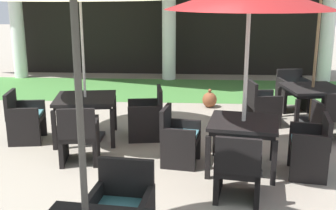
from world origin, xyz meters
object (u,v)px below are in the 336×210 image
object	(u,v)px
patio_chair_near_foreground_east	(147,115)
patio_chair_mid_left_west	(179,138)
patio_table_mid_left	(243,127)
terracotta_urn	(210,100)
patio_chair_near_foreground_west	(24,118)
patio_chair_far_back_west	(262,105)
patio_chair_far_back_south	(336,117)
patio_table_far_back	(312,92)
patio_chair_near_foreground_south	(79,136)
patio_chair_mid_left_south	(238,169)
patio_table_near_foreground	(86,102)
patio_chair_mid_left_east	(311,147)
patio_chair_far_back_north	(292,91)

from	to	relation	value
patio_chair_near_foreground_east	patio_chair_mid_left_west	size ratio (longest dim) A/B	1.04
patio_table_mid_left	terracotta_urn	distance (m)	3.42
patio_chair_near_foreground_west	patio_chair_far_back_west	size ratio (longest dim) A/B	1.02
patio_chair_near_foreground_east	patio_chair_far_back_south	xyz separation A→B (m)	(3.23, 0.05, 0.02)
patio_chair_near_foreground_east	patio_table_far_back	xyz separation A→B (m)	(3.08, 1.02, 0.23)
patio_chair_near_foreground_south	patio_table_mid_left	distance (m)	2.40
patio_chair_mid_left_south	terracotta_urn	bearing A→B (deg)	102.03
patio_table_near_foreground	patio_chair_mid_left_south	distance (m)	3.16
patio_chair_mid_left_east	patio_table_far_back	bearing A→B (deg)	-5.53
patio_chair_far_back_north	patio_chair_mid_left_south	bearing A→B (deg)	60.53
patio_chair_mid_left_south	patio_chair_far_back_west	world-z (taller)	patio_chair_mid_left_south
patio_table_far_back	patio_chair_far_back_south	bearing A→B (deg)	-81.02
patio_chair_near_foreground_west	patio_chair_far_back_north	bearing A→B (deg)	106.16
patio_chair_near_foreground_west	terracotta_urn	size ratio (longest dim) A/B	2.09
patio_table_mid_left	patio_chair_far_back_south	distance (m)	2.18
patio_chair_mid_left_west	patio_chair_far_back_west	bearing A→B (deg)	152.14
patio_chair_near_foreground_south	patio_chair_far_back_north	bearing A→B (deg)	31.25
patio_chair_mid_left_east	patio_chair_far_back_north	xyz separation A→B (m)	(0.50, 3.41, 0.00)
patio_table_far_back	terracotta_urn	bearing A→B (deg)	150.61
patio_chair_mid_left_east	patio_table_mid_left	bearing A→B (deg)	90.00
patio_chair_mid_left_south	patio_chair_far_back_south	xyz separation A→B (m)	(1.87, 2.24, 0.03)
patio_chair_near_foreground_south	terracotta_urn	world-z (taller)	patio_chair_near_foreground_south
patio_chair_near_foreground_east	patio_table_far_back	distance (m)	3.25
patio_chair_near_foreground_east	terracotta_urn	bearing A→B (deg)	-37.50
patio_table_mid_left	patio_chair_mid_left_east	distance (m)	0.95
patio_chair_mid_left_east	patio_chair_mid_left_west	bearing A→B (deg)	90.00
patio_chair_near_foreground_east	patio_chair_far_back_west	distance (m)	2.28
patio_chair_mid_left_west	patio_chair_mid_left_south	bearing A→B (deg)	44.95
patio_chair_near_foreground_west	patio_table_mid_left	size ratio (longest dim) A/B	0.81
patio_table_near_foreground	patio_chair_far_back_west	size ratio (longest dim) A/B	1.33
patio_chair_mid_left_west	patio_chair_mid_left_east	distance (m)	1.86
patio_chair_mid_left_east	patio_table_far_back	world-z (taller)	patio_chair_mid_left_east
patio_chair_mid_left_south	patio_chair_far_back_north	world-z (taller)	patio_chair_mid_left_south
patio_chair_near_foreground_west	patio_chair_far_back_north	distance (m)	5.49
patio_chair_far_back_west	patio_chair_near_foreground_east	bearing A→B (deg)	-76.63
patio_chair_mid_left_east	patio_chair_far_back_north	world-z (taller)	patio_chair_far_back_north
patio_chair_mid_left_west	patio_table_far_back	size ratio (longest dim) A/B	0.73
patio_chair_mid_left_south	patio_table_far_back	xyz separation A→B (m)	(1.72, 3.21, 0.24)
patio_chair_near_foreground_south	patio_chair_mid_left_west	distance (m)	1.47
patio_table_near_foreground	patio_chair_near_foreground_west	world-z (taller)	patio_chair_near_foreground_west
patio_chair_far_back_south	terracotta_urn	world-z (taller)	patio_chair_far_back_south
patio_chair_near_foreground_east	patio_chair_mid_left_south	xyz separation A→B (m)	(1.36, -2.19, -0.01)
patio_chair_near_foreground_south	patio_chair_mid_left_east	distance (m)	3.31
patio_table_mid_left	terracotta_urn	world-z (taller)	patio_table_mid_left
patio_chair_mid_left_east	terracotta_urn	size ratio (longest dim) A/B	2.05
patio_table_mid_left	patio_chair_mid_left_south	distance (m)	0.96
patio_chair_mid_left_east	patio_chair_far_back_north	size ratio (longest dim) A/B	1.00
patio_chair_mid_left_west	terracotta_urn	world-z (taller)	patio_chair_mid_left_west
patio_chair_near_foreground_south	patio_chair_mid_left_east	xyz separation A→B (m)	(3.30, -0.24, 0.01)
patio_chair_mid_left_west	patio_table_far_back	xyz separation A→B (m)	(2.48, 2.14, 0.24)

